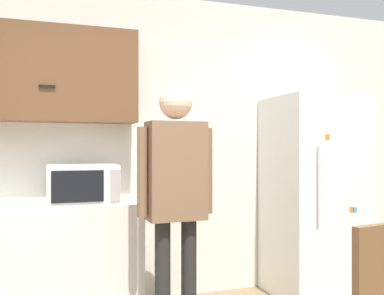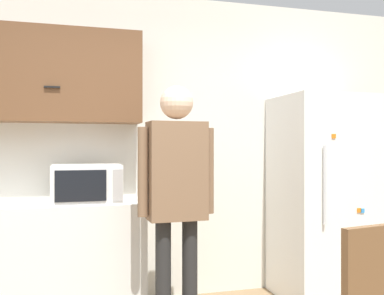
# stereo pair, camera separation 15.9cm
# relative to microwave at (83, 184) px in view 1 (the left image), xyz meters

# --- Properties ---
(back_wall) EXTENTS (6.00, 0.06, 2.70)m
(back_wall) POSITION_rel_microwave_xyz_m (0.49, 0.38, 0.29)
(back_wall) COLOR silver
(back_wall) RESTS_ON ground_plane
(microwave) EXTENTS (0.52, 0.38, 0.30)m
(microwave) POSITION_rel_microwave_xyz_m (0.00, 0.00, 0.00)
(microwave) COLOR white
(microwave) RESTS_ON counter
(person) EXTENTS (0.55, 0.24, 1.78)m
(person) POSITION_rel_microwave_xyz_m (0.60, -0.47, 0.03)
(person) COLOR black
(person) RESTS_ON ground_plane
(refrigerator) EXTENTS (0.75, 0.75, 1.80)m
(refrigerator) POSITION_rel_microwave_xyz_m (2.04, -0.02, -0.16)
(refrigerator) COLOR white
(refrigerator) RESTS_ON ground_plane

